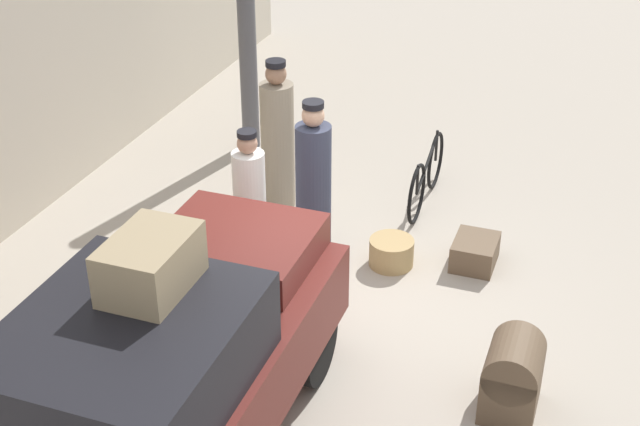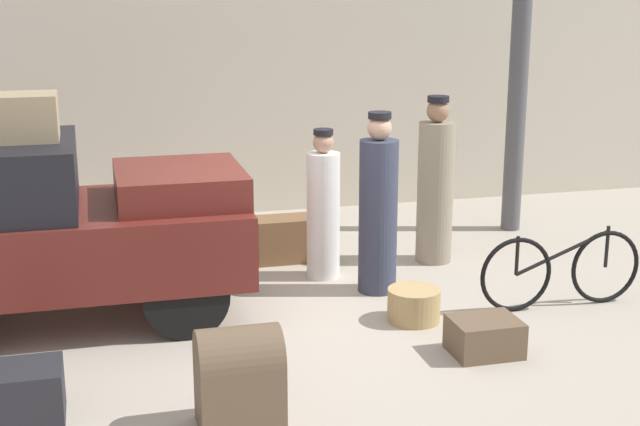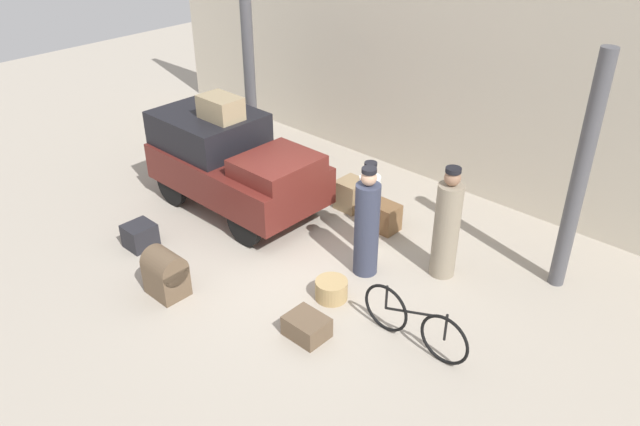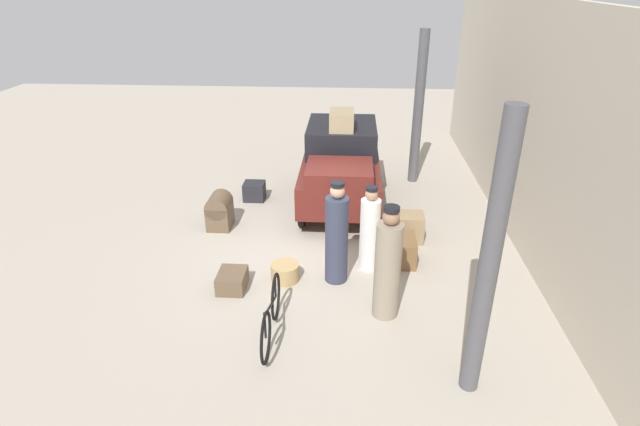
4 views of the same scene
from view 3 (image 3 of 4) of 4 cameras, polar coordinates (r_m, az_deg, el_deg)
The scene contains 16 objects.
ground_plane at distance 10.30m, azimuth -1.58°, elevation -4.60°, with size 30.00×30.00×0.00m, color #A89E8E.
station_building_facade at distance 12.26m, azimuth 12.02°, elevation 12.33°, with size 16.00×0.15×4.50m.
canopy_pillar_left at distance 13.47m, azimuth -6.48°, elevation 12.63°, with size 0.24×0.24×3.71m.
canopy_pillar_right at distance 9.64m, azimuth 22.68°, elevation 3.08°, with size 0.24×0.24×3.71m.
truck at distance 11.63m, azimuth -8.06°, elevation 4.79°, with size 3.36×1.71×1.71m.
bicycle at distance 8.61m, azimuth 8.60°, elevation -9.90°, with size 1.69×0.04×0.78m.
wicker_basket at distance 9.46m, azimuth 1.05°, elevation -7.00°, with size 0.49×0.49×0.31m.
porter_lifting_near_truck at distance 10.35m, azimuth 4.48°, elevation 0.28°, with size 0.35×0.35×1.60m.
conductor_in_dark_uniform at distance 9.80m, azimuth 11.50°, elevation -1.28°, with size 0.40×0.40×1.87m.
porter_with_bicycle at distance 9.68m, azimuth 4.30°, elevation -1.21°, with size 0.39×0.39×1.84m.
trunk_wicker_pale at distance 11.18m, azimuth 5.48°, elevation -0.18°, with size 0.71×0.40×0.50m.
suitcase_tan_flat at distance 8.80m, azimuth -1.22°, elevation -10.35°, with size 0.57×0.46×0.31m.
trunk_barrel_dark at distance 9.71m, azimuth -13.94°, elevation -5.31°, with size 0.59×0.47×0.75m.
suitcase_black_upright at distance 11.05m, azimuth -16.13°, elevation -1.99°, with size 0.46×0.48×0.42m.
trunk_umber_medium at distance 11.75m, azimuth 2.88°, elevation 1.72°, with size 0.48×0.50×0.57m.
trunk_on_truck_roof at distance 11.40m, azimuth -9.07°, elevation 9.49°, with size 0.76×0.53×0.41m.
Camera 3 is at (5.97, -6.00, 5.87)m, focal length 35.00 mm.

